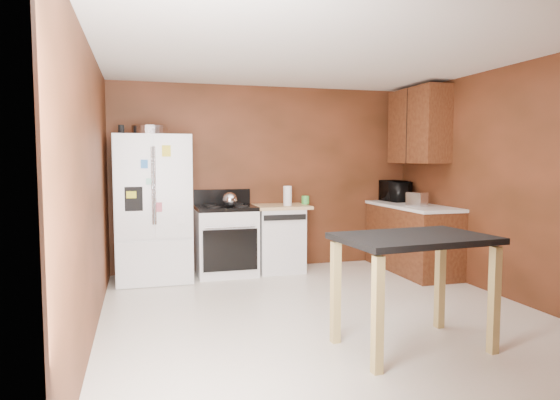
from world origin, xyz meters
name	(u,v)px	position (x,y,z in m)	size (l,w,h in m)	color
floor	(324,314)	(0.00, 0.00, 0.00)	(4.50, 4.50, 0.00)	silver
ceiling	(326,52)	(0.00, 0.00, 2.50)	(4.50, 4.50, 0.00)	white
wall_back	(267,178)	(0.00, 2.25, 1.25)	(4.20, 4.20, 0.00)	brown
wall_front	(479,208)	(0.00, -2.25, 1.25)	(4.20, 4.20, 0.00)	brown
wall_left	(91,190)	(-2.10, 0.00, 1.25)	(4.50, 4.50, 0.00)	brown
wall_right	(509,183)	(2.10, 0.00, 1.25)	(4.50, 4.50, 0.00)	brown
roasting_pan	(150,130)	(-1.57, 1.85, 1.85)	(0.43, 0.43, 0.11)	silver
pen_cup	(121,130)	(-1.90, 1.75, 1.85)	(0.07, 0.07, 0.11)	black
kettle	(230,200)	(-0.61, 1.78, 0.99)	(0.19, 0.19, 0.19)	silver
paper_towel	(288,196)	(0.18, 1.87, 1.02)	(0.11, 0.11, 0.26)	white
green_canister	(305,200)	(0.48, 2.00, 0.95)	(0.10, 0.10, 0.11)	green
toaster	(417,199)	(1.73, 1.22, 0.99)	(0.15, 0.24, 0.18)	silver
microwave	(395,192)	(1.84, 1.99, 1.03)	(0.49, 0.33, 0.27)	black
refrigerator	(153,208)	(-1.55, 1.86, 0.90)	(0.90, 0.80, 1.80)	white
gas_range	(226,239)	(-0.64, 1.92, 0.46)	(0.76, 0.68, 1.10)	white
dishwasher	(279,238)	(0.08, 1.95, 0.45)	(0.78, 0.63, 0.89)	white
right_cabinets	(414,204)	(1.84, 1.48, 0.91)	(0.63, 1.58, 2.45)	brown
island	(414,253)	(0.37, -1.00, 0.76)	(1.23, 0.88, 0.91)	black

